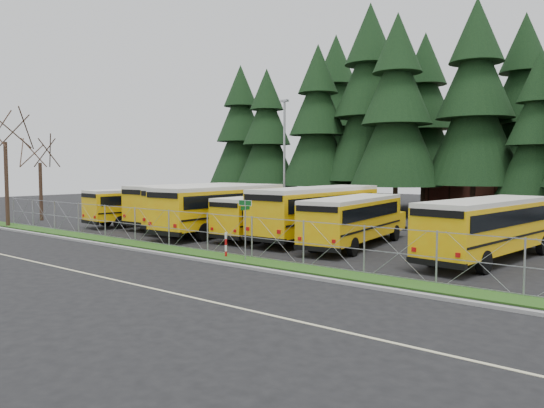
{
  "coord_description": "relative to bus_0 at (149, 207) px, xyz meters",
  "views": [
    {
      "loc": [
        18.39,
        -19.78,
        4.32
      ],
      "look_at": [
        -0.82,
        4.0,
        2.18
      ],
      "focal_mm": 35.0,
      "sensor_mm": 36.0,
      "label": 1
    }
  ],
  "objects": [
    {
      "name": "ground",
      "position": [
        13.77,
        -5.29,
        -1.34
      ],
      "size": [
        120.0,
        120.0,
        0.0
      ],
      "primitive_type": "plane",
      "color": "black",
      "rests_on": "ground"
    },
    {
      "name": "curb",
      "position": [
        13.77,
        -8.39,
        -1.28
      ],
      "size": [
        50.0,
        0.25,
        0.12
      ],
      "primitive_type": "cube",
      "color": "gray",
      "rests_on": "ground"
    },
    {
      "name": "grass_verge",
      "position": [
        13.77,
        -6.99,
        -1.31
      ],
      "size": [
        50.0,
        1.4,
        0.06
      ],
      "primitive_type": "cube",
      "color": "#214D16",
      "rests_on": "ground"
    },
    {
      "name": "road_lane_line",
      "position": [
        13.77,
        -13.29,
        -1.34
      ],
      "size": [
        50.0,
        0.12,
        0.01
      ],
      "primitive_type": "cube",
      "color": "beige",
      "rests_on": "ground"
    },
    {
      "name": "chainlink_fence",
      "position": [
        13.77,
        -6.29,
        -0.34
      ],
      "size": [
        44.0,
        0.1,
        2.0
      ],
      "primitive_type": null,
      "color": "#989AA0",
      "rests_on": "ground"
    },
    {
      "name": "brick_building",
      "position": [
        19.77,
        34.71,
        1.66
      ],
      "size": [
        22.0,
        10.0,
        6.0
      ],
      "primitive_type": "cube",
      "color": "brown",
      "rests_on": "ground"
    },
    {
      "name": "bus_0",
      "position": [
        0.0,
        0.0,
        0.0
      ],
      "size": [
        3.62,
        10.47,
        2.69
      ],
      "primitive_type": null,
      "rotation": [
        0.0,
        0.0,
        -0.12
      ],
      "color": "#EEA307",
      "rests_on": "ground"
    },
    {
      "name": "bus_1",
      "position": [
        3.13,
        1.58,
        0.18
      ],
      "size": [
        3.05,
        11.7,
        3.05
      ],
      "primitive_type": null,
      "rotation": [
        0.0,
        0.0,
        0.03
      ],
      "color": "#EEA307",
      "rests_on": "ground"
    },
    {
      "name": "bus_2",
      "position": [
        6.25,
        0.84,
        0.19
      ],
      "size": [
        3.05,
        11.77,
        3.07
      ],
      "primitive_type": null,
      "rotation": [
        0.0,
        0.0,
        0.02
      ],
      "color": "#EEA307",
      "rests_on": "ground"
    },
    {
      "name": "bus_3",
      "position": [
        8.37,
        -0.39,
        0.22
      ],
      "size": [
        3.49,
        12.03,
        3.12
      ],
      "primitive_type": null,
      "rotation": [
        0.0,
        0.0,
        0.06
      ],
      "color": "#EEA307",
      "rests_on": "ground"
    },
    {
      "name": "bus_4",
      "position": [
        11.74,
        0.2,
        -0.06
      ],
      "size": [
        2.76,
        9.88,
        2.57
      ],
      "primitive_type": null,
      "rotation": [
        0.0,
        0.0,
        0.05
      ],
      "color": "#EEA307",
      "rests_on": "ground"
    },
    {
      "name": "bus_5",
      "position": [
        14.71,
        1.16,
        0.22
      ],
      "size": [
        3.08,
        12.01,
        3.13
      ],
      "primitive_type": null,
      "rotation": [
        0.0,
        0.0,
        0.02
      ],
      "color": "#EEA307",
      "rests_on": "ground"
    },
    {
      "name": "bus_6",
      "position": [
        17.78,
        -0.03,
        0.01
      ],
      "size": [
        3.79,
        10.57,
        2.71
      ],
      "primitive_type": null,
      "rotation": [
        0.0,
        0.0,
        0.13
      ],
      "color": "#EEA307",
      "rests_on": "ground"
    },
    {
      "name": "bus_east",
      "position": [
        24.77,
        -0.04,
        0.09
      ],
      "size": [
        3.76,
        11.14,
        2.86
      ],
      "primitive_type": null,
      "rotation": [
        0.0,
        0.0,
        -0.11
      ],
      "color": "#EEA307",
      "rests_on": "ground"
    },
    {
      "name": "street_sign",
      "position": [
        16.01,
        -7.03,
        0.69
      ],
      "size": [
        0.84,
        0.55,
        2.81
      ],
      "color": "#989AA0",
      "rests_on": "ground"
    },
    {
      "name": "striped_bollard",
      "position": [
        14.68,
        -6.94,
        -0.74
      ],
      "size": [
        0.11,
        0.11,
        1.2
      ],
      "primitive_type": "cylinder",
      "color": "#B20C0C",
      "rests_on": "ground"
    },
    {
      "name": "light_standard",
      "position": [
        3.85,
        11.7,
        4.16
      ],
      "size": [
        0.7,
        0.35,
        10.14
      ],
      "color": "#989AA0",
      "rests_on": "ground"
    },
    {
      "name": "conifer_0",
      "position": [
        -9.7,
        20.96,
        6.71
      ],
      "size": [
        7.28,
        7.28,
        16.11
      ],
      "primitive_type": null,
      "color": "black",
      "rests_on": "ground"
    },
    {
      "name": "conifer_1",
      "position": [
        -4.47,
        19.38,
        6.09
      ],
      "size": [
        6.73,
        6.73,
        14.88
      ],
      "primitive_type": null,
      "color": "black",
      "rests_on": "ground"
    },
    {
      "name": "conifer_2",
      "position": [
        1.76,
        19.96,
        7.0
      ],
      "size": [
        7.54,
        7.54,
        16.69
      ],
      "primitive_type": null,
      "color": "black",
      "rests_on": "ground"
    },
    {
      "name": "conifer_3",
      "position": [
        6.48,
        22.03,
        8.82
      ],
      "size": [
        9.19,
        9.19,
        20.33
      ],
      "primitive_type": null,
      "color": "black",
      "rests_on": "ground"
    },
    {
      "name": "conifer_4",
      "position": [
        11.05,
        18.63,
        7.58
      ],
      "size": [
        8.07,
        8.07,
        17.85
      ],
      "primitive_type": null,
      "color": "black",
      "rests_on": "ground"
    },
    {
      "name": "conifer_5",
      "position": [
        16.82,
        21.78,
        8.05
      ],
      "size": [
        8.49,
        8.49,
        18.79
      ],
      "primitive_type": null,
      "color": "black",
      "rests_on": "ground"
    },
    {
      "name": "conifer_6",
      "position": [
        22.02,
        20.8,
        5.33
      ],
      "size": [
        6.04,
        6.04,
        13.35
      ],
      "primitive_type": null,
      "color": "black",
      "rests_on": "ground"
    },
    {
      "name": "conifer_10",
      "position": [
        -1.65,
        28.73,
        8.57
      ],
      "size": [
        8.96,
        8.96,
        19.82
      ],
      "primitive_type": null,
      "color": "black",
      "rests_on": "ground"
    },
    {
      "name": "conifer_11",
      "position": [
        9.63,
        27.97,
        7.73
      ],
      "size": [
        8.21,
        8.21,
        18.15
      ],
      "primitive_type": null,
      "color": "black",
      "rests_on": "ground"
    },
    {
      "name": "conifer_12",
      "position": [
        19.48,
        26.91,
        7.74
      ],
      "size": [
        8.22,
        8.22,
        18.18
      ],
      "primitive_type": null,
      "color": "black",
      "rests_on": "ground"
    },
    {
      "name": "bare_tree_0",
      "position": [
        -7.03,
        -7.27,
        3.04
      ],
      "size": [
        6.14,
        6.14,
        8.77
      ],
      "primitive_type": null,
      "color": "black",
      "rests_on": "ground"
    },
    {
      "name": "bare_tree_1",
      "position": [
        -9.28,
        -3.55,
        1.99
      ],
      "size": [
        4.66,
        4.66,
        6.66
      ],
      "primitive_type": null,
      "color": "black",
      "rests_on": "ground"
    }
  ]
}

